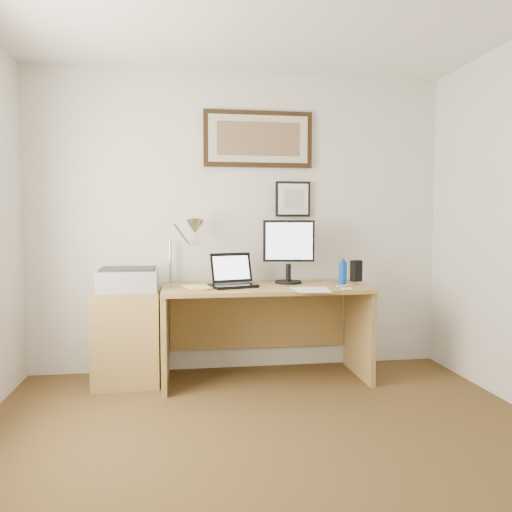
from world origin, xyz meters
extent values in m
plane|color=#4F381C|center=(0.00, 0.00, 0.00)|extent=(4.00, 4.00, 0.00)
cube|color=silver|center=(0.00, 2.00, 1.25)|extent=(3.50, 0.02, 2.50)
cube|color=olive|center=(-0.92, 1.68, 0.36)|extent=(0.50, 0.40, 0.73)
cylinder|color=#0E3EB6|center=(0.78, 1.61, 0.84)|extent=(0.07, 0.07, 0.19)
cylinder|color=#0E3EB6|center=(0.78, 1.61, 0.95)|extent=(0.03, 0.03, 0.02)
cube|color=black|center=(0.97, 1.83, 0.84)|extent=(0.10, 0.09, 0.18)
cube|color=white|center=(0.43, 1.37, 0.75)|extent=(0.20, 0.29, 0.00)
cube|color=white|center=(0.47, 1.35, 0.75)|extent=(0.26, 0.34, 0.00)
cube|color=#E9EE71|center=(0.73, 1.34, 0.76)|extent=(0.08, 0.08, 0.01)
cylinder|color=white|center=(0.76, 1.50, 0.76)|extent=(0.14, 0.06, 0.02)
imported|color=#EAE36E|center=(-0.46, 1.53, 0.76)|extent=(0.23, 0.27, 0.02)
cube|color=olive|center=(0.15, 1.63, 0.73)|extent=(1.60, 0.70, 0.03)
cube|color=olive|center=(-0.63, 1.63, 0.36)|extent=(0.04, 0.65, 0.72)
cube|color=olive|center=(0.93, 1.63, 0.36)|extent=(0.04, 0.65, 0.72)
cube|color=olive|center=(0.15, 1.96, 0.45)|extent=(1.50, 0.03, 0.55)
cube|color=black|center=(-0.10, 1.60, 0.76)|extent=(0.39, 0.33, 0.02)
cube|color=black|center=(-0.10, 1.63, 0.78)|extent=(0.31, 0.20, 0.00)
cube|color=black|center=(-0.10, 1.74, 0.89)|extent=(0.35, 0.17, 0.23)
cube|color=white|center=(-0.10, 1.73, 0.89)|extent=(0.30, 0.13, 0.18)
cylinder|color=black|center=(0.37, 1.78, 0.76)|extent=(0.22, 0.22, 0.02)
cylinder|color=black|center=(0.37, 1.78, 0.84)|extent=(0.04, 0.04, 0.14)
cube|color=black|center=(0.37, 1.77, 1.10)|extent=(0.42, 0.09, 0.34)
cube|color=white|center=(0.37, 1.75, 1.10)|extent=(0.38, 0.06, 0.30)
cube|color=#A6A6A8|center=(-0.90, 1.65, 0.81)|extent=(0.44, 0.34, 0.16)
cube|color=#2C2C2C|center=(-0.90, 1.65, 0.90)|extent=(0.40, 0.30, 0.02)
cylinder|color=silver|center=(-0.59, 1.92, 0.93)|extent=(0.02, 0.02, 0.36)
cylinder|color=silver|center=(-0.49, 1.86, 1.15)|extent=(0.15, 0.23, 0.19)
cone|color=silver|center=(-0.39, 1.80, 1.21)|extent=(0.16, 0.18, 0.15)
cube|color=black|center=(0.15, 1.98, 1.95)|extent=(0.92, 0.03, 0.47)
cube|color=beige|center=(0.15, 1.96, 1.95)|extent=(0.84, 0.01, 0.39)
cube|color=brown|center=(0.15, 1.95, 1.95)|extent=(0.70, 0.00, 0.28)
cube|color=black|center=(0.45, 1.98, 1.45)|extent=(0.30, 0.02, 0.30)
cube|color=white|center=(0.45, 1.96, 1.45)|extent=(0.26, 0.00, 0.26)
cube|color=#AAAFB4|center=(0.45, 1.96, 1.45)|extent=(0.17, 0.00, 0.17)
camera|label=1|loc=(-0.49, -2.22, 1.26)|focal=35.00mm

